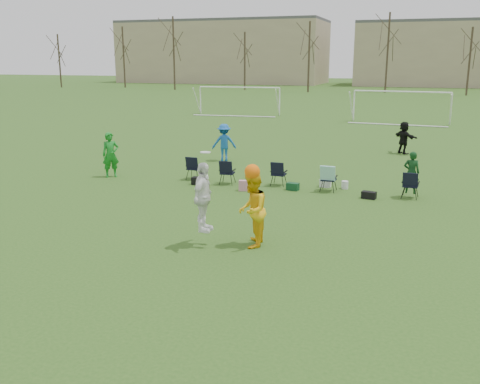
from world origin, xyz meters
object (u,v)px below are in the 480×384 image
at_px(goal_mid, 401,98).
at_px(goal_left, 239,93).
at_px(fielder_blue, 224,142).
at_px(fielder_green_near, 111,155).
at_px(center_contest, 234,204).
at_px(fielder_black, 404,138).

bearing_deg(goal_mid, goal_left, 175.87).
height_order(goal_left, goal_mid, same).
height_order(fielder_blue, goal_mid, goal_mid).
bearing_deg(goal_left, fielder_blue, -77.87).
xyz_separation_m(fielder_blue, goal_mid, (7.36, 19.54, 1.02)).
height_order(fielder_green_near, fielder_blue, fielder_green_near).
xyz_separation_m(goal_left, goal_mid, (14.00, -2.00, 0.00)).
xyz_separation_m(center_contest, goal_mid, (2.78, 30.99, 0.77)).
relative_size(fielder_green_near, fielder_black, 1.12).
height_order(fielder_green_near, goal_mid, goal_mid).
distance_m(fielder_blue, center_contest, 12.34).
distance_m(fielder_black, center_contest, 16.79).
height_order(fielder_black, goal_mid, goal_mid).
bearing_deg(fielder_black, goal_left, -1.03).
bearing_deg(fielder_black, goal_mid, -39.52).
bearing_deg(goal_mid, center_contest, -91.12).
distance_m(fielder_black, goal_mid, 14.66).
bearing_deg(fielder_green_near, goal_left, 55.77).
xyz_separation_m(fielder_green_near, center_contest, (7.79, -6.44, 0.21)).
xyz_separation_m(fielder_green_near, fielder_black, (11.42, 9.95, -0.10)).
relative_size(center_contest, goal_left, 0.35).
distance_m(center_contest, goal_mid, 31.12).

